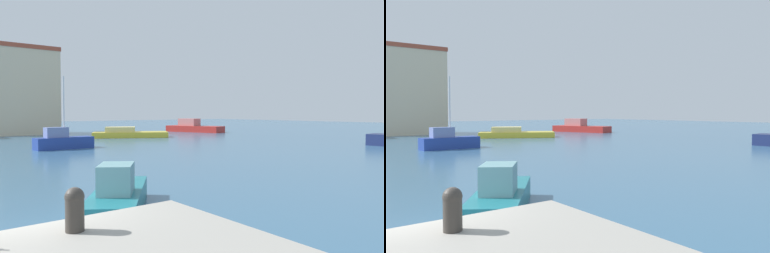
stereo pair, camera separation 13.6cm
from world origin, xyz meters
TOP-DOWN VIEW (x-y plane):
  - water at (15.00, 20.00)m, footprint 160.00×160.00m
  - mooring_bollard at (0.49, -1.81)m, footprint 0.27×0.27m
  - sailboat_blue_distant_east at (7.84, 20.83)m, footprint 4.29×1.57m
  - motorboat_yellow_outer_mooring at (17.61, 28.90)m, footprint 8.30×6.20m
  - motorboat_teal_mid_harbor at (3.22, 2.38)m, footprint 3.40×4.16m
  - motorboat_red_center_channel at (29.90, 33.13)m, footprint 4.93×8.53m
  - warehouse_block at (9.94, 42.03)m, footprint 7.55×6.76m

SIDE VIEW (x-z plane):
  - water at x=15.00m, z-range 0.00..0.00m
  - motorboat_yellow_outer_mooring at x=17.61m, z-range -0.15..0.99m
  - motorboat_teal_mid_harbor at x=3.22m, z-range -0.26..1.14m
  - sailboat_blue_distant_east at x=7.84m, z-range -2.10..3.32m
  - motorboat_red_center_channel at x=29.90m, z-range -0.30..1.53m
  - mooring_bollard at x=0.49m, z-range 1.15..1.76m
  - warehouse_block at x=9.94m, z-range 0.01..10.65m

